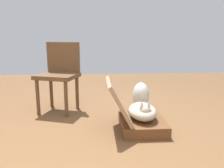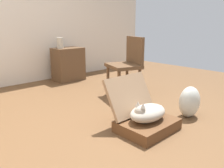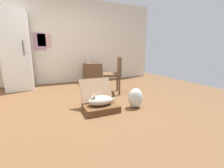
{
  "view_description": "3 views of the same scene",
  "coord_description": "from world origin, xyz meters",
  "px_view_note": "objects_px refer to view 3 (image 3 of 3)",
  "views": [
    {
      "loc": [
        -1.96,
        -0.07,
        0.97
      ],
      "look_at": [
        0.18,
        -0.2,
        0.51
      ],
      "focal_mm": 37.23,
      "sensor_mm": 36.0,
      "label": 1
    },
    {
      "loc": [
        -1.39,
        -1.83,
        1.05
      ],
      "look_at": [
        0.2,
        -0.12,
        0.43
      ],
      "focal_mm": 36.31,
      "sensor_mm": 36.0,
      "label": 2
    },
    {
      "loc": [
        -0.52,
        -2.88,
        1.04
      ],
      "look_at": [
        0.65,
        -0.25,
        0.39
      ],
      "focal_mm": 24.38,
      "sensor_mm": 36.0,
      "label": 3
    }
  ],
  "objects_px": {
    "plastic_bag_white": "(135,98)",
    "vase_tall": "(88,60)",
    "refrigerator": "(17,52)",
    "side_table": "(93,73)",
    "cat": "(100,100)",
    "chair": "(114,73)",
    "suitcase_base": "(101,108)"
  },
  "relations": [
    {
      "from": "plastic_bag_white",
      "to": "vase_tall",
      "type": "distance_m",
      "value": 2.57
    },
    {
      "from": "refrigerator",
      "to": "side_table",
      "type": "xyz_separation_m",
      "value": [
        2.04,
        0.05,
        -0.68
      ]
    },
    {
      "from": "cat",
      "to": "chair",
      "type": "height_order",
      "value": "chair"
    },
    {
      "from": "refrigerator",
      "to": "cat",
      "type": "bearing_deg",
      "value": -58.33
    },
    {
      "from": "suitcase_base",
      "to": "cat",
      "type": "height_order",
      "value": "cat"
    },
    {
      "from": "refrigerator",
      "to": "plastic_bag_white",
      "type": "bearing_deg",
      "value": -49.42
    },
    {
      "from": "refrigerator",
      "to": "chair",
      "type": "height_order",
      "value": "refrigerator"
    },
    {
      "from": "cat",
      "to": "chair",
      "type": "xyz_separation_m",
      "value": [
        0.71,
        0.94,
        0.3
      ]
    },
    {
      "from": "plastic_bag_white",
      "to": "chair",
      "type": "bearing_deg",
      "value": 86.71
    },
    {
      "from": "vase_tall",
      "to": "side_table",
      "type": "bearing_deg",
      "value": -9.1
    },
    {
      "from": "suitcase_base",
      "to": "vase_tall",
      "type": "bearing_deg",
      "value": 79.24
    },
    {
      "from": "refrigerator",
      "to": "side_table",
      "type": "bearing_deg",
      "value": 1.41
    },
    {
      "from": "suitcase_base",
      "to": "plastic_bag_white",
      "type": "height_order",
      "value": "plastic_bag_white"
    },
    {
      "from": "side_table",
      "to": "cat",
      "type": "bearing_deg",
      "value": -104.18
    },
    {
      "from": "plastic_bag_white",
      "to": "vase_tall",
      "type": "xyz_separation_m",
      "value": [
        -0.18,
        2.51,
        0.54
      ]
    },
    {
      "from": "suitcase_base",
      "to": "refrigerator",
      "type": "xyz_separation_m",
      "value": [
        -1.45,
        2.33,
        0.93
      ]
    },
    {
      "from": "refrigerator",
      "to": "side_table",
      "type": "distance_m",
      "value": 2.15
    },
    {
      "from": "plastic_bag_white",
      "to": "side_table",
      "type": "height_order",
      "value": "side_table"
    },
    {
      "from": "side_table",
      "to": "vase_tall",
      "type": "height_order",
      "value": "vase_tall"
    },
    {
      "from": "cat",
      "to": "plastic_bag_white",
      "type": "bearing_deg",
      "value": -9.16
    },
    {
      "from": "cat",
      "to": "plastic_bag_white",
      "type": "distance_m",
      "value": 0.66
    },
    {
      "from": "suitcase_base",
      "to": "chair",
      "type": "bearing_deg",
      "value": 53.48
    },
    {
      "from": "suitcase_base",
      "to": "refrigerator",
      "type": "relative_size",
      "value": 0.29
    },
    {
      "from": "cat",
      "to": "vase_tall",
      "type": "relative_size",
      "value": 2.65
    },
    {
      "from": "cat",
      "to": "vase_tall",
      "type": "xyz_separation_m",
      "value": [
        0.47,
        2.4,
        0.52
      ]
    },
    {
      "from": "cat",
      "to": "refrigerator",
      "type": "bearing_deg",
      "value": 121.67
    },
    {
      "from": "cat",
      "to": "refrigerator",
      "type": "distance_m",
      "value": 2.85
    },
    {
      "from": "suitcase_base",
      "to": "vase_tall",
      "type": "distance_m",
      "value": 2.53
    },
    {
      "from": "vase_tall",
      "to": "cat",
      "type": "bearing_deg",
      "value": -100.97
    },
    {
      "from": "suitcase_base",
      "to": "cat",
      "type": "distance_m",
      "value": 0.14
    },
    {
      "from": "chair",
      "to": "suitcase_base",
      "type": "bearing_deg",
      "value": -17.84
    },
    {
      "from": "suitcase_base",
      "to": "chair",
      "type": "relative_size",
      "value": 0.66
    }
  ]
}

